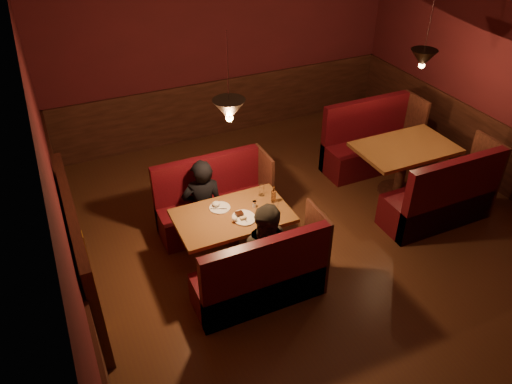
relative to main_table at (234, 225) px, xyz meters
name	(u,v)px	position (x,y,z in m)	size (l,w,h in m)	color
room	(313,182)	(0.92, -0.22, 0.50)	(6.02, 7.02, 2.92)	brown
main_table	(234,225)	(0.00, 0.00, 0.00)	(1.34, 0.82, 0.94)	brown
main_bench_far	(214,206)	(0.02, 0.76, -0.23)	(1.48, 0.53, 1.01)	#36090D
main_bench_near	(262,281)	(0.02, -0.76, -0.23)	(1.48, 0.53, 1.01)	#36090D
second_table	(403,159)	(2.78, 0.37, 0.02)	(1.38, 0.89, 0.78)	brown
second_bench_far	(369,146)	(2.81, 1.20, -0.21)	(1.53, 0.57, 1.09)	#36090D
second_bench_near	(442,202)	(2.81, -0.45, -0.21)	(1.53, 0.57, 1.09)	#36090D
diner_a	(202,187)	(-0.16, 0.66, 0.18)	(0.54, 0.35, 1.48)	black
diner_b	(271,238)	(0.19, -0.61, 0.19)	(0.73, 0.57, 1.49)	black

